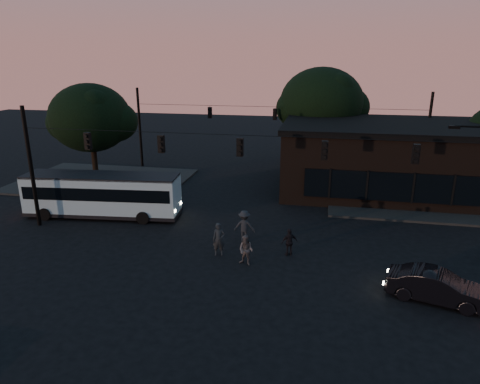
% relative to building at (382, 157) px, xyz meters
% --- Properties ---
extents(ground, '(120.00, 120.00, 0.00)m').
position_rel_building_xyz_m(ground, '(-9.00, -15.97, -2.71)').
color(ground, black).
rests_on(ground, ground).
extents(sidewalk_far_right, '(14.00, 10.00, 0.15)m').
position_rel_building_xyz_m(sidewalk_far_right, '(3.00, -1.97, -2.63)').
color(sidewalk_far_right, black).
rests_on(sidewalk_far_right, ground).
extents(sidewalk_far_left, '(14.00, 10.00, 0.15)m').
position_rel_building_xyz_m(sidewalk_far_left, '(-23.00, -1.97, -2.63)').
color(sidewalk_far_left, black).
rests_on(sidewalk_far_left, ground).
extents(building, '(15.40, 10.41, 5.40)m').
position_rel_building_xyz_m(building, '(0.00, 0.00, 0.00)').
color(building, black).
rests_on(building, ground).
extents(tree_behind, '(7.60, 7.60, 9.43)m').
position_rel_building_xyz_m(tree_behind, '(-5.00, 6.03, 3.48)').
color(tree_behind, black).
rests_on(tree_behind, ground).
extents(tree_left, '(6.40, 6.40, 8.30)m').
position_rel_building_xyz_m(tree_left, '(-23.00, -2.97, 2.86)').
color(tree_left, black).
rests_on(tree_left, ground).
extents(signal_rig_near, '(26.24, 0.30, 7.50)m').
position_rel_building_xyz_m(signal_rig_near, '(-9.00, -11.97, 1.74)').
color(signal_rig_near, black).
rests_on(signal_rig_near, ground).
extents(signal_rig_far, '(26.24, 0.30, 7.50)m').
position_rel_building_xyz_m(signal_rig_far, '(-9.00, 4.03, 1.50)').
color(signal_rig_far, black).
rests_on(signal_rig_far, ground).
extents(bus, '(10.40, 3.35, 2.88)m').
position_rel_building_xyz_m(bus, '(-18.75, -9.67, -1.09)').
color(bus, '#A1C4CD').
rests_on(bus, ground).
extents(car, '(4.42, 2.53, 1.38)m').
position_rel_building_xyz_m(car, '(0.62, -16.52, -2.02)').
color(car, black).
rests_on(car, ground).
extents(pedestrian_a, '(0.75, 0.59, 1.81)m').
position_rel_building_xyz_m(pedestrian_a, '(-9.76, -13.93, -1.80)').
color(pedestrian_a, black).
rests_on(pedestrian_a, ground).
extents(pedestrian_b, '(0.90, 0.78, 1.59)m').
position_rel_building_xyz_m(pedestrian_b, '(-8.14, -14.75, -1.91)').
color(pedestrian_b, '#4D4746').
rests_on(pedestrian_b, ground).
extents(pedestrian_c, '(0.97, 0.75, 1.54)m').
position_rel_building_xyz_m(pedestrian_c, '(-6.05, -13.25, -1.94)').
color(pedestrian_c, black).
rests_on(pedestrian_c, ground).
extents(pedestrian_d, '(1.26, 0.78, 1.88)m').
position_rel_building_xyz_m(pedestrian_d, '(-8.76, -11.89, -1.77)').
color(pedestrian_d, black).
rests_on(pedestrian_d, ground).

